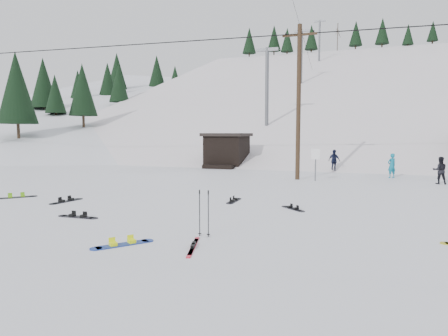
% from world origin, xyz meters
% --- Properties ---
extents(ground, '(200.00, 200.00, 0.00)m').
position_xyz_m(ground, '(0.00, 0.00, 0.00)').
color(ground, white).
rests_on(ground, ground).
extents(ski_slope, '(60.00, 85.24, 65.97)m').
position_xyz_m(ski_slope, '(0.00, 55.00, -12.00)').
color(ski_slope, white).
rests_on(ski_slope, ground).
extents(ridge_left, '(47.54, 95.03, 58.38)m').
position_xyz_m(ridge_left, '(-36.00, 48.00, -11.00)').
color(ridge_left, white).
rests_on(ridge_left, ground).
extents(treeline_left, '(20.00, 64.00, 10.00)m').
position_xyz_m(treeline_left, '(-34.00, 40.00, 0.00)').
color(treeline_left, black).
rests_on(treeline_left, ground).
extents(treeline_crest, '(50.00, 6.00, 10.00)m').
position_xyz_m(treeline_crest, '(0.00, 86.00, 0.00)').
color(treeline_crest, black).
rests_on(treeline_crest, ski_slope).
extents(utility_pole, '(2.00, 0.26, 9.00)m').
position_xyz_m(utility_pole, '(2.00, 14.00, 4.68)').
color(utility_pole, '#3A2819').
rests_on(utility_pole, ground).
extents(trail_sign, '(0.50, 0.09, 1.85)m').
position_xyz_m(trail_sign, '(3.10, 13.58, 1.27)').
color(trail_sign, '#595B60').
rests_on(trail_sign, ground).
extents(lift_hut, '(3.40, 4.10, 2.75)m').
position_xyz_m(lift_hut, '(-5.00, 20.94, 1.36)').
color(lift_hut, black).
rests_on(lift_hut, ground).
extents(lift_tower_near, '(2.20, 0.36, 8.00)m').
position_xyz_m(lift_tower_near, '(-4.00, 30.00, 7.86)').
color(lift_tower_near, '#595B60').
rests_on(lift_tower_near, ski_slope).
extents(lift_tower_mid, '(2.20, 0.36, 8.00)m').
position_xyz_m(lift_tower_mid, '(-4.00, 50.00, 14.36)').
color(lift_tower_mid, '#595B60').
rests_on(lift_tower_mid, ski_slope).
extents(lift_tower_far, '(2.20, 0.36, 8.00)m').
position_xyz_m(lift_tower_far, '(-4.00, 70.00, 20.86)').
color(lift_tower_far, '#595B60').
rests_on(lift_tower_far, ski_slope).
extents(hero_snowboard, '(1.07, 1.33, 0.11)m').
position_xyz_m(hero_snowboard, '(0.44, -1.47, 0.03)').
color(hero_snowboard, navy).
rests_on(hero_snowboard, ground).
extents(hero_skis, '(0.61, 1.68, 0.09)m').
position_xyz_m(hero_skis, '(2.14, -1.03, 0.03)').
color(hero_skis, red).
rests_on(hero_skis, ground).
extents(ski_poles, '(0.34, 0.09, 1.25)m').
position_xyz_m(ski_poles, '(1.99, 0.00, 0.64)').
color(ski_poles, black).
rests_on(ski_poles, ground).
extents(board_scatter_a, '(1.49, 0.32, 0.10)m').
position_xyz_m(board_scatter_a, '(-2.84, 0.77, 0.03)').
color(board_scatter_a, black).
rests_on(board_scatter_a, ground).
extents(board_scatter_b, '(0.43, 1.61, 0.11)m').
position_xyz_m(board_scatter_b, '(-5.34, 3.03, 0.03)').
color(board_scatter_b, black).
rests_on(board_scatter_b, ground).
extents(board_scatter_c, '(1.14, 1.33, 0.11)m').
position_xyz_m(board_scatter_c, '(-8.05, 3.08, 0.03)').
color(board_scatter_c, black).
rests_on(board_scatter_c, ground).
extents(board_scatter_d, '(0.99, 0.96, 0.09)m').
position_xyz_m(board_scatter_d, '(3.50, 4.64, 0.02)').
color(board_scatter_d, black).
rests_on(board_scatter_d, ground).
extents(board_scatter_f, '(0.31, 1.44, 0.10)m').
position_xyz_m(board_scatter_f, '(0.95, 5.47, 0.03)').
color(board_scatter_f, black).
rests_on(board_scatter_f, ground).
extents(skier_teal, '(0.65, 0.62, 1.51)m').
position_xyz_m(skier_teal, '(7.28, 16.87, 0.75)').
color(skier_teal, '#0D6E8A').
rests_on(skier_teal, ground).
extents(skier_dark, '(0.75, 0.60, 1.48)m').
position_xyz_m(skier_dark, '(9.59, 14.55, 0.74)').
color(skier_dark, black).
rests_on(skier_dark, ground).
extents(skier_navy, '(1.00, 0.79, 1.59)m').
position_xyz_m(skier_navy, '(3.63, 19.53, 0.79)').
color(skier_navy, '#161C38').
rests_on(skier_navy, ground).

